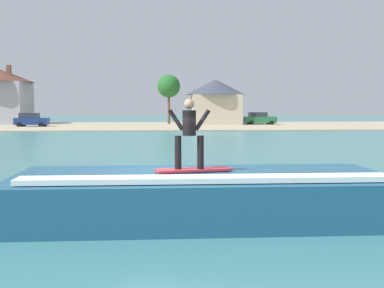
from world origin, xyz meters
TOP-DOWN VIEW (x-y plane):
  - ground_plane at (0.00, 0.00)m, footprint 260.00×260.00m
  - wave_crest at (0.83, -0.52)m, footprint 9.22×3.91m
  - surfboard at (0.59, -0.85)m, footprint 1.87×0.87m
  - surfer at (0.49, -0.93)m, footprint 1.01×0.32m
  - shoreline_bank at (0.00, 54.79)m, footprint 120.00×27.30m
  - car_near_shore at (-16.80, 52.61)m, footprint 4.27×2.15m
  - car_far_shore at (14.37, 57.56)m, footprint 4.56×2.31m
  - house_gabled_white at (8.12, 59.29)m, footprint 8.77×8.77m
  - tree_tall_bare at (1.28, 59.26)m, footprint 3.34×3.34m

SIDE VIEW (x-z plane):
  - ground_plane at x=0.00m, z-range 0.00..0.00m
  - shoreline_bank at x=0.00m, z-range 0.00..0.11m
  - wave_crest at x=0.83m, z-range -0.04..1.18m
  - car_near_shore at x=-16.80m, z-range 0.02..1.88m
  - car_far_shore at x=14.37m, z-range 0.02..1.88m
  - surfboard at x=0.59m, z-range 1.22..1.28m
  - surfer at x=0.49m, z-range 1.37..3.03m
  - house_gabled_white at x=8.12m, z-range 0.35..7.00m
  - tree_tall_bare at x=1.28m, z-range 1.94..9.26m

